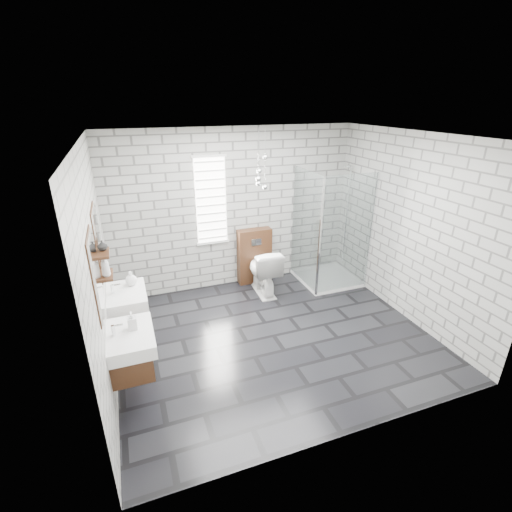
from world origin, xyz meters
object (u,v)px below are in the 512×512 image
cistern_panel (254,256)px  toilet (263,271)px  vanity_right (124,298)px  shower_enclosure (327,257)px  vanity_left (127,341)px

cistern_panel → toilet: (0.00, -0.44, -0.09)m
vanity_right → cistern_panel: 2.59m
cistern_panel → shower_enclosure: size_ratio=0.49×
vanity_left → toilet: size_ratio=1.92×
vanity_left → vanity_right: 0.95m
vanity_left → vanity_right: size_ratio=1.00×
vanity_right → toilet: (2.23, 0.84, -0.35)m
shower_enclosure → cistern_panel: bearing=156.3°
cistern_panel → toilet: cistern_panel is taller
toilet → shower_enclosure: bearing=178.8°
cistern_panel → vanity_left: bearing=-135.0°
vanity_right → toilet: size_ratio=1.92×
vanity_left → toilet: bearing=38.7°
vanity_left → toilet: vanity_left is taller
vanity_right → cistern_panel: (2.23, 1.28, -0.26)m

